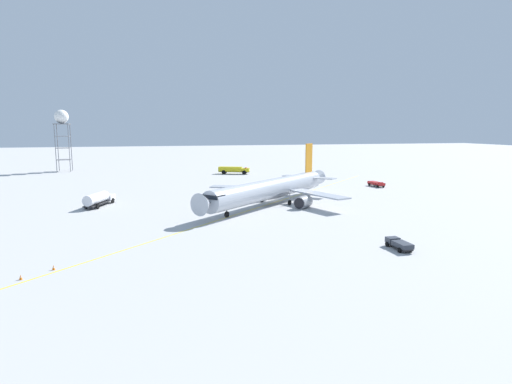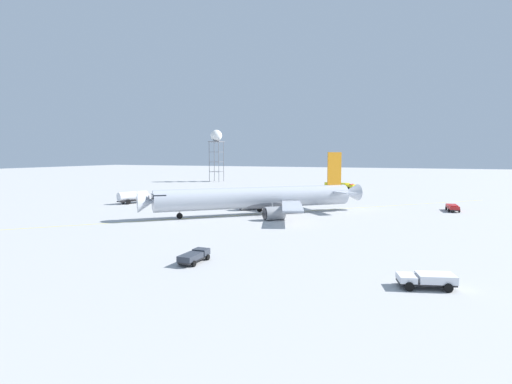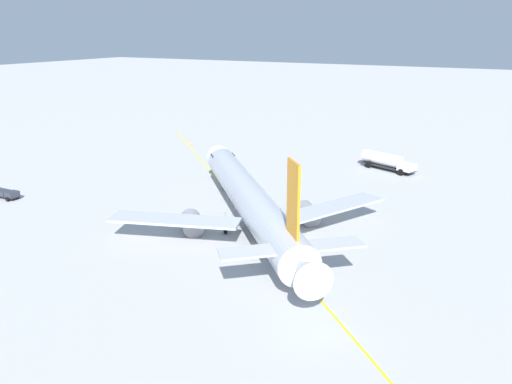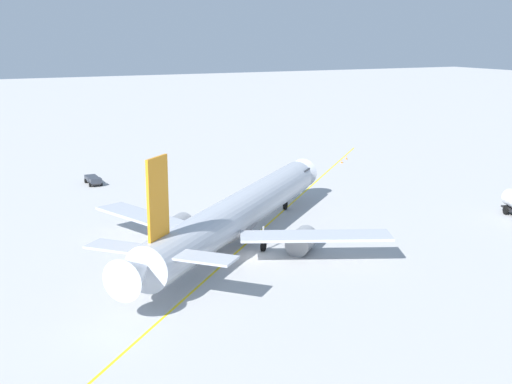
{
  "view_description": "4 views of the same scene",
  "coord_description": "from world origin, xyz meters",
  "px_view_note": "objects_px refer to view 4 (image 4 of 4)",
  "views": [
    {
      "loc": [
        -90.21,
        25.98,
        15.99
      ],
      "look_at": [
        -5.72,
        4.51,
        3.0
      ],
      "focal_mm": 30.32,
      "sensor_mm": 36.0,
      "label": 1
    },
    {
      "loc": [
        -79.46,
        -29.24,
        11.81
      ],
      "look_at": [
        -1.95,
        2.39,
        4.21
      ],
      "focal_mm": 29.05,
      "sensor_mm": 36.0,
      "label": 2
    },
    {
      "loc": [
        25.29,
        -52.29,
        23.25
      ],
      "look_at": [
        -5.56,
        3.98,
        3.43
      ],
      "focal_mm": 37.22,
      "sensor_mm": 36.0,
      "label": 3
    },
    {
      "loc": [
        58.83,
        -28.66,
        22.01
      ],
      "look_at": [
        -8.7,
        4.98,
        4.39
      ],
      "focal_mm": 47.77,
      "sensor_mm": 36.0,
      "label": 4
    }
  ],
  "objects_px": {
    "airliner_main": "(238,215)",
    "safety_cone_near": "(342,161)",
    "baggage_truck_truck": "(93,180)",
    "safety_cone_mid": "(346,158)"
  },
  "relations": [
    {
      "from": "baggage_truck_truck",
      "to": "safety_cone_near",
      "type": "bearing_deg",
      "value": 87.31
    },
    {
      "from": "airliner_main",
      "to": "safety_cone_near",
      "type": "bearing_deg",
      "value": 1.46
    },
    {
      "from": "airliner_main",
      "to": "baggage_truck_truck",
      "type": "bearing_deg",
      "value": 58.6
    },
    {
      "from": "safety_cone_near",
      "to": "safety_cone_mid",
      "type": "bearing_deg",
      "value": 133.68
    },
    {
      "from": "airliner_main",
      "to": "safety_cone_near",
      "type": "xyz_separation_m",
      "value": [
        -34.26,
        35.9,
        -2.92
      ]
    },
    {
      "from": "safety_cone_mid",
      "to": "baggage_truck_truck",
      "type": "bearing_deg",
      "value": -89.33
    },
    {
      "from": "airliner_main",
      "to": "safety_cone_mid",
      "type": "bearing_deg",
      "value": 1.46
    },
    {
      "from": "airliner_main",
      "to": "baggage_truck_truck",
      "type": "relative_size",
      "value": 8.11
    },
    {
      "from": "airliner_main",
      "to": "safety_cone_mid",
      "type": "distance_m",
      "value": 53.49
    },
    {
      "from": "baggage_truck_truck",
      "to": "safety_cone_mid",
      "type": "xyz_separation_m",
      "value": [
        -0.53,
        45.57,
        -0.44
      ]
    }
  ]
}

